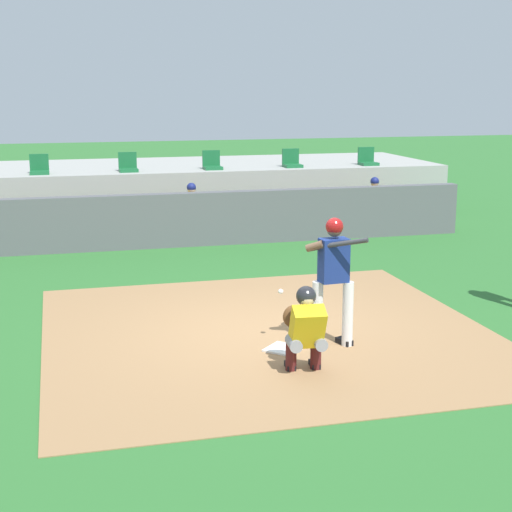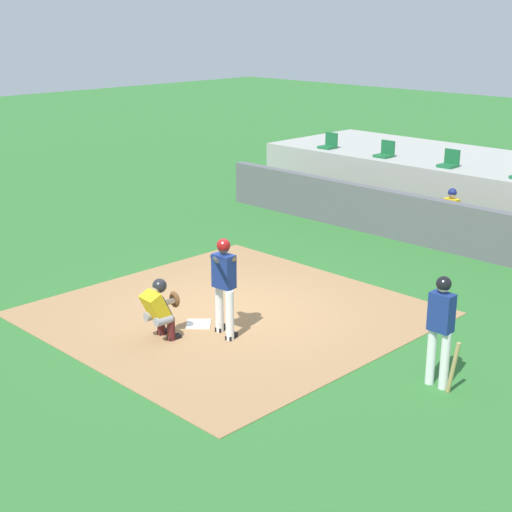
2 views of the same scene
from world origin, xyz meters
TOP-DOWN VIEW (x-y plane):
  - ground_plane at (0.00, 0.00)m, footprint 80.00×80.00m
  - dirt_infield at (0.00, 0.00)m, footprint 6.40×6.40m
  - home_plate at (0.00, -0.80)m, footprint 0.62×0.62m
  - batter_at_plate at (0.69, -0.79)m, footprint 0.74×0.71m
  - catcher_crouched at (0.01, -1.66)m, footprint 0.51×1.59m
  - on_deck_batter at (4.42, 0.21)m, footprint 0.58×0.23m
  - dugout_wall at (0.00, 6.50)m, footprint 13.00×0.30m
  - dugout_bench at (0.00, 7.50)m, footprint 11.80×0.44m
  - dugout_player_0 at (0.20, 7.34)m, footprint 0.49×0.70m
  - stands_platform at (0.00, 10.90)m, footprint 15.00×4.40m
  - stadium_seat_0 at (-5.42, 9.38)m, footprint 0.46×0.46m
  - stadium_seat_1 at (-3.25, 9.38)m, footprint 0.46×0.46m
  - stadium_seat_2 at (-1.08, 9.38)m, footprint 0.46×0.46m

SIDE VIEW (x-z plane):
  - ground_plane at x=0.00m, z-range 0.00..0.00m
  - dirt_infield at x=0.00m, z-range 0.00..0.01m
  - home_plate at x=0.00m, z-range 0.01..0.04m
  - dugout_bench at x=0.00m, z-range 0.00..0.45m
  - dugout_wall at x=0.00m, z-range 0.00..1.20m
  - catcher_crouched at x=0.01m, z-range 0.05..1.17m
  - dugout_player_0 at x=0.20m, z-range 0.02..1.32m
  - stands_platform at x=0.00m, z-range 0.00..1.40m
  - on_deck_batter at x=4.42m, z-range 0.13..1.91m
  - batter_at_plate at x=0.69m, z-range 0.13..1.94m
  - stadium_seat_0 at x=-5.42m, z-range 1.29..1.77m
  - stadium_seat_1 at x=-3.25m, z-range 1.29..1.77m
  - stadium_seat_2 at x=-1.08m, z-range 1.29..1.77m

